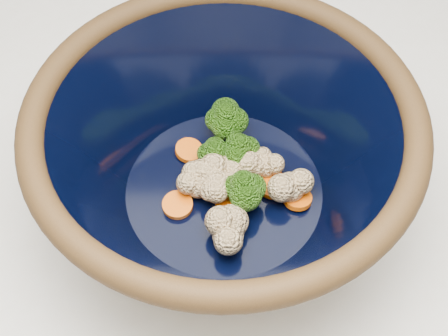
# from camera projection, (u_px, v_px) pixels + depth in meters

# --- Properties ---
(mixing_bowl) EXTENTS (0.38, 0.38, 0.16)m
(mixing_bowl) POSITION_uv_depth(u_px,v_px,m) (224.00, 159.00, 0.59)
(mixing_bowl) COLOR black
(mixing_bowl) RESTS_ON counter
(vegetable_pile) EXTENTS (0.15, 0.17, 0.05)m
(vegetable_pile) POSITION_uv_depth(u_px,v_px,m) (232.00, 173.00, 0.62)
(vegetable_pile) COLOR #608442
(vegetable_pile) RESTS_ON mixing_bowl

